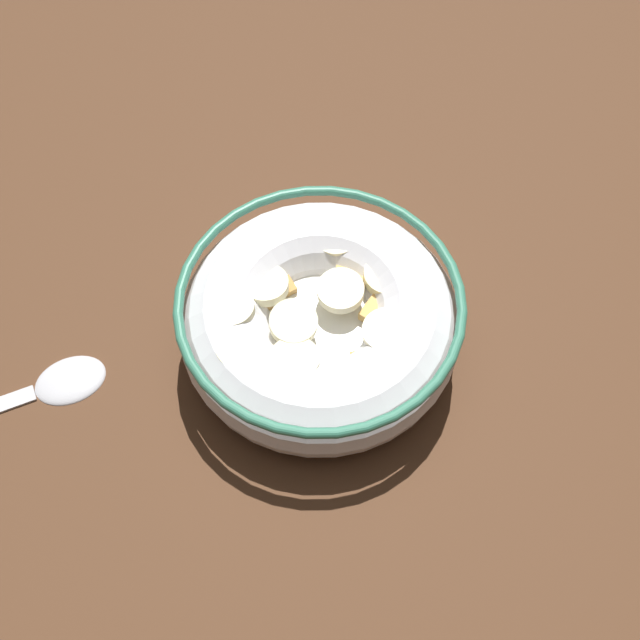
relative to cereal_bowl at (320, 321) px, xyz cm
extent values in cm
cube|color=#472B19|center=(0.01, -0.02, -3.92)|extent=(119.19, 119.19, 2.00)
cylinder|color=silver|center=(0.01, -0.02, -2.62)|extent=(9.13, 9.13, 0.60)
torus|color=silver|center=(0.01, -0.02, -0.23)|extent=(16.60, 16.60, 5.38)
torus|color=#337259|center=(0.01, -0.02, 2.16)|extent=(16.70, 16.70, 0.60)
cylinder|color=white|center=(0.01, -0.02, 0.10)|extent=(13.37, 13.37, 0.40)
cube|color=tan|center=(-1.05, -5.69, 0.60)|extent=(1.77, 1.82, 0.87)
cube|color=#B78947|center=(-3.65, -2.24, 0.75)|extent=(2.30, 2.29, 0.75)
cube|color=tan|center=(-4.33, 3.86, 0.74)|extent=(2.35, 2.34, 0.89)
cube|color=tan|center=(0.69, -2.94, 0.86)|extent=(2.34, 2.33, 0.87)
cube|color=#AD7F42|center=(3.18, 2.38, 0.72)|extent=(1.87, 1.86, 0.75)
cube|color=#AD7F42|center=(-4.58, 1.57, 0.58)|extent=(2.22, 2.23, 0.80)
cube|color=tan|center=(2.82, 5.02, 0.57)|extent=(2.18, 2.19, 0.78)
cube|color=#AD7F42|center=(-1.81, 3.47, 0.74)|extent=(1.84, 1.88, 0.86)
cube|color=tan|center=(-2.08, -2.64, 0.79)|extent=(2.02, 2.05, 0.83)
cube|color=tan|center=(2.40, -4.86, 0.84)|extent=(2.30, 2.33, 0.93)
cube|color=#AD7F42|center=(3.17, 0.55, 0.58)|extent=(1.95, 1.89, 0.92)
cube|color=tan|center=(-0.73, 5.33, 0.86)|extent=(1.89, 1.82, 0.94)
cube|color=#AD7F42|center=(-4.15, 0.13, 0.67)|extent=(2.20, 2.18, 0.84)
cylinder|color=#F4EABC|center=(-1.82, 3.31, 1.80)|extent=(3.74, 3.76, 0.95)
cylinder|color=beige|center=(-0.78, -4.48, 1.39)|extent=(3.92, 3.88, 1.00)
cylinder|color=beige|center=(0.60, 5.23, 1.89)|extent=(3.90, 3.91, 0.82)
cylinder|color=#F9EFC6|center=(3.06, -3.98, 1.47)|extent=(3.93, 3.91, 0.97)
cylinder|color=#F9EFC6|center=(-0.02, -1.58, 1.74)|extent=(3.88, 3.90, 0.93)
cylinder|color=beige|center=(0.41, 1.92, 1.93)|extent=(3.80, 3.78, 1.13)
cylinder|color=#F9EFC6|center=(3.00, 4.10, 1.93)|extent=(3.73, 3.69, 0.98)
cylinder|color=#F9EFC6|center=(-3.69, -1.80, 1.72)|extent=(3.25, 3.27, 1.08)
cylinder|color=#F4EABC|center=(-4.70, 2.30, 1.56)|extent=(3.43, 3.43, 1.29)
cylinder|color=#F4EABC|center=(3.28, 1.42, 1.44)|extent=(3.70, 3.69, 0.94)
ellipsoid|color=#B7B7BC|center=(7.81, 13.17, -2.52)|extent=(4.31, 5.08, 0.80)
camera|label=1|loc=(-18.74, 15.69, 42.05)|focal=46.31mm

